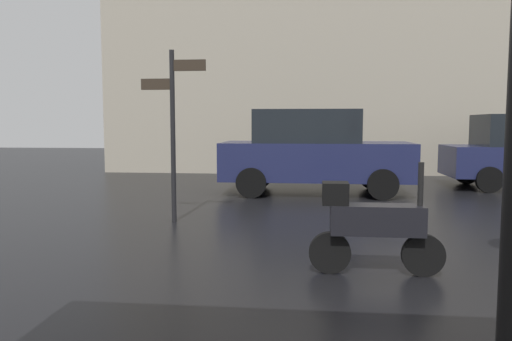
% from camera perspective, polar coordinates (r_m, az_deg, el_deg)
% --- Properties ---
extents(parked_scooter, '(1.46, 0.32, 1.23)m').
position_cam_1_polar(parked_scooter, '(5.56, 13.16, -6.00)').
color(parked_scooter, black).
rests_on(parked_scooter, ground).
extents(parked_car_left, '(4.40, 2.01, 1.97)m').
position_cam_1_polar(parked_car_left, '(11.81, 6.55, 2.22)').
color(parked_car_left, '#1E234C').
rests_on(parked_car_left, ground).
extents(street_signpost, '(1.08, 0.08, 2.84)m').
position_cam_1_polar(street_signpost, '(8.35, -9.47, 5.87)').
color(street_signpost, black).
rests_on(street_signpost, ground).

